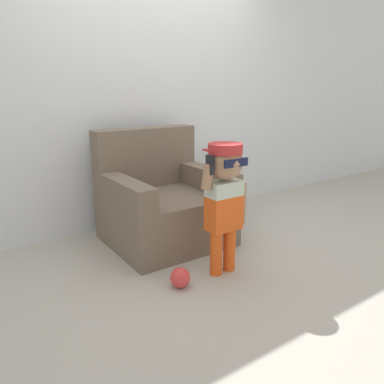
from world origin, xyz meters
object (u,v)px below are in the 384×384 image
(armchair, at_px, (163,203))
(person_child, at_px, (225,189))
(toy_ball, at_px, (180,278))
(side_table, at_px, (220,189))

(armchair, height_order, person_child, armchair)
(person_child, bearing_deg, toy_ball, -178.89)
(armchair, height_order, side_table, armchair)
(toy_ball, bearing_deg, armchair, 67.46)
(person_child, height_order, side_table, person_child)
(toy_ball, bearing_deg, person_child, 1.11)
(armchair, relative_size, toy_ball, 6.94)
(armchair, height_order, toy_ball, armchair)
(person_child, distance_m, toy_ball, 0.69)
(person_child, relative_size, toy_ball, 6.85)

